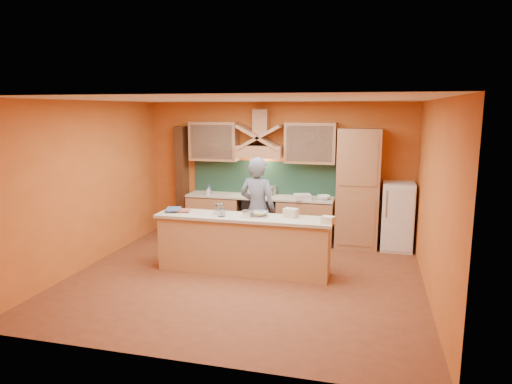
% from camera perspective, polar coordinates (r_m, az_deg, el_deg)
% --- Properties ---
extents(floor, '(5.50, 5.00, 0.01)m').
position_cam_1_polar(floor, '(7.39, -1.45, -10.74)').
color(floor, brown).
rests_on(floor, ground).
extents(ceiling, '(5.50, 5.00, 0.01)m').
position_cam_1_polar(ceiling, '(6.90, -1.55, 11.52)').
color(ceiling, white).
rests_on(ceiling, wall_back).
extents(wall_back, '(5.50, 0.02, 2.80)m').
position_cam_1_polar(wall_back, '(9.41, 2.65, 2.65)').
color(wall_back, orange).
rests_on(wall_back, floor).
extents(wall_front, '(5.50, 0.02, 2.80)m').
position_cam_1_polar(wall_front, '(4.71, -9.83, -5.28)').
color(wall_front, orange).
rests_on(wall_front, floor).
extents(wall_left, '(0.02, 5.00, 2.80)m').
position_cam_1_polar(wall_left, '(8.19, -20.36, 0.86)').
color(wall_left, orange).
rests_on(wall_left, floor).
extents(wall_right, '(0.02, 5.00, 2.80)m').
position_cam_1_polar(wall_right, '(6.81, 21.38, -1.02)').
color(wall_right, orange).
rests_on(wall_right, floor).
extents(base_cabinet_left, '(1.10, 0.60, 0.86)m').
position_cam_1_polar(base_cabinet_left, '(9.63, -5.07, -3.07)').
color(base_cabinet_left, '#B27951').
rests_on(base_cabinet_left, floor).
extents(base_cabinet_right, '(1.10, 0.60, 0.86)m').
position_cam_1_polar(base_cabinet_right, '(9.19, 6.20, -3.74)').
color(base_cabinet_right, '#B27951').
rests_on(base_cabinet_right, floor).
extents(counter_top, '(3.00, 0.62, 0.04)m').
position_cam_1_polar(counter_top, '(9.27, 0.43, -0.59)').
color(counter_top, beige).
rests_on(counter_top, base_cabinet_left).
extents(stove, '(0.60, 0.58, 0.90)m').
position_cam_1_polar(stove, '(9.36, 0.43, -3.30)').
color(stove, black).
rests_on(stove, floor).
extents(backsplash, '(3.00, 0.03, 0.70)m').
position_cam_1_polar(backsplash, '(9.48, 0.85, 1.80)').
color(backsplash, '#19382B').
rests_on(backsplash, wall_back).
extents(range_hood, '(0.92, 0.50, 0.24)m').
position_cam_1_polar(range_hood, '(9.19, 0.51, 5.11)').
color(range_hood, '#B27951').
rests_on(range_hood, wall_back).
extents(hood_chimney, '(0.30, 0.30, 0.50)m').
position_cam_1_polar(hood_chimney, '(9.25, 0.67, 8.74)').
color(hood_chimney, '#B27951').
rests_on(hood_chimney, wall_back).
extents(upper_cabinet_left, '(1.00, 0.35, 0.80)m').
position_cam_1_polar(upper_cabinet_left, '(9.53, -5.26, 6.34)').
color(upper_cabinet_left, '#B27951').
rests_on(upper_cabinet_left, wall_back).
extents(upper_cabinet_right, '(1.00, 0.35, 0.80)m').
position_cam_1_polar(upper_cabinet_right, '(9.06, 6.82, 6.11)').
color(upper_cabinet_right, '#B27951').
rests_on(upper_cabinet_right, wall_back).
extents(pantry_column, '(0.80, 0.60, 2.30)m').
position_cam_1_polar(pantry_column, '(8.97, 12.62, 0.41)').
color(pantry_column, '#B27951').
rests_on(pantry_column, floor).
extents(fridge, '(0.58, 0.60, 1.30)m').
position_cam_1_polar(fridge, '(9.07, 17.24, -2.92)').
color(fridge, white).
rests_on(fridge, floor).
extents(trim_column_left, '(0.20, 0.30, 2.30)m').
position_cam_1_polar(trim_column_left, '(9.92, -9.22, 1.46)').
color(trim_column_left, '#472816').
rests_on(trim_column_left, floor).
extents(island_body, '(2.80, 0.55, 0.88)m').
position_cam_1_polar(island_body, '(7.55, -1.58, -6.75)').
color(island_body, tan).
rests_on(island_body, floor).
extents(island_top, '(2.90, 0.62, 0.05)m').
position_cam_1_polar(island_top, '(7.42, -1.59, -3.21)').
color(island_top, beige).
rests_on(island_top, island_body).
extents(person, '(0.76, 0.58, 1.85)m').
position_cam_1_polar(person, '(7.95, 0.20, -2.23)').
color(person, slate).
rests_on(person, floor).
extents(pot_large, '(0.23, 0.23, 0.14)m').
position_cam_1_polar(pot_large, '(9.21, 0.09, -0.21)').
color(pot_large, silver).
rests_on(pot_large, stove).
extents(pot_small, '(0.26, 0.26, 0.15)m').
position_cam_1_polar(pot_small, '(9.29, 1.52, -0.10)').
color(pot_small, '#BBBAC1').
rests_on(pot_small, stove).
extents(soap_bottle_a, '(0.10, 0.10, 0.17)m').
position_cam_1_polar(soap_bottle_a, '(9.39, -5.97, 0.14)').
color(soap_bottle_a, beige).
rests_on(soap_bottle_a, counter_top).
extents(soap_bottle_b, '(0.11, 0.11, 0.22)m').
position_cam_1_polar(soap_bottle_b, '(9.44, -5.88, 0.35)').
color(soap_bottle_b, navy).
rests_on(soap_bottle_b, counter_top).
extents(bowl_back, '(0.27, 0.27, 0.08)m').
position_cam_1_polar(bowl_back, '(8.96, 8.43, -0.69)').
color(bowl_back, white).
rests_on(bowl_back, counter_top).
extents(dish_rack, '(0.37, 0.33, 0.11)m').
position_cam_1_polar(dish_rack, '(8.90, 5.84, -0.62)').
color(dish_rack, silver).
rests_on(dish_rack, counter_top).
extents(book_lower, '(0.27, 0.32, 0.03)m').
position_cam_1_polar(book_lower, '(7.85, -9.75, -2.31)').
color(book_lower, '#A14B39').
rests_on(book_lower, island_top).
extents(book_upper, '(0.32, 0.39, 0.03)m').
position_cam_1_polar(book_upper, '(7.90, -11.16, -2.12)').
color(book_upper, '#415C8F').
rests_on(book_upper, island_top).
extents(jar_large, '(0.18, 0.18, 0.17)m').
position_cam_1_polar(jar_large, '(7.58, -4.65, -2.10)').
color(jar_large, silver).
rests_on(jar_large, island_top).
extents(jar_small, '(0.13, 0.13, 0.13)m').
position_cam_1_polar(jar_small, '(7.40, -4.36, -2.56)').
color(jar_small, silver).
rests_on(jar_small, island_top).
extents(kitchen_scale, '(0.12, 0.12, 0.10)m').
position_cam_1_polar(kitchen_scale, '(7.30, -1.21, -2.83)').
color(kitchen_scale, white).
rests_on(kitchen_scale, island_top).
extents(mixing_bowl, '(0.30, 0.30, 0.07)m').
position_cam_1_polar(mixing_bowl, '(7.40, 0.40, -2.75)').
color(mixing_bowl, white).
rests_on(mixing_bowl, island_top).
extents(cloth, '(0.27, 0.23, 0.02)m').
position_cam_1_polar(cloth, '(7.36, 0.36, -3.05)').
color(cloth, beige).
rests_on(cloth, island_top).
extents(grocery_bag_a, '(0.24, 0.21, 0.14)m').
position_cam_1_polar(grocery_bag_a, '(7.35, 4.36, -2.61)').
color(grocery_bag_a, beige).
rests_on(grocery_bag_a, island_top).
extents(grocery_bag_b, '(0.22, 0.20, 0.11)m').
position_cam_1_polar(grocery_bag_b, '(7.00, 8.99, -3.48)').
color(grocery_bag_b, beige).
rests_on(grocery_bag_b, island_top).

